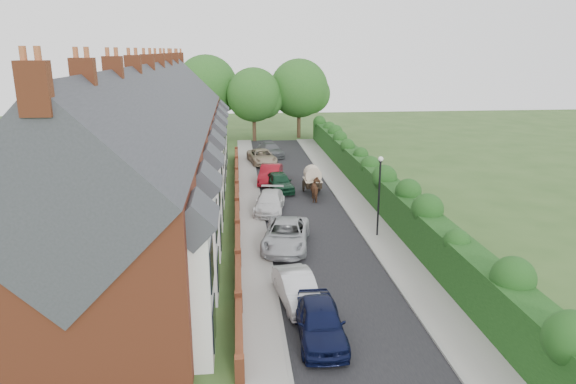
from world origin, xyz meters
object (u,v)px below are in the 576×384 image
at_px(car_green, 279,182).
at_px(horse, 317,190).
at_px(car_white, 270,202).
at_px(car_silver_a, 297,289).
at_px(car_beige, 262,157).
at_px(car_silver_b, 286,235).
at_px(car_red, 270,174).
at_px(horse_cart, 313,178).
at_px(car_navy, 320,321).
at_px(car_grey, 270,150).
at_px(lamppost, 379,186).

relative_size(car_green, horse, 2.24).
xyz_separation_m(car_white, car_green, (1.17, 5.60, 0.06)).
bearing_deg(car_silver_a, car_beige, 82.29).
distance_m(car_white, car_green, 5.72).
distance_m(car_silver_b, car_beige, 23.39).
distance_m(car_red, car_beige, 7.99).
height_order(car_silver_a, horse_cart, horse_cart).
distance_m(car_navy, car_grey, 37.31).
bearing_deg(car_white, horse_cart, 59.62).
bearing_deg(car_silver_a, car_silver_b, 80.81).
xyz_separation_m(car_silver_a, horse, (3.46, 16.51, 0.14)).
height_order(horse, horse_cart, horse_cart).
xyz_separation_m(car_grey, horse, (2.42, -17.64, 0.13)).
xyz_separation_m(car_navy, horse_cart, (2.90, 21.86, 0.51)).
xyz_separation_m(car_green, horse, (2.65, -3.16, 0.08)).
bearing_deg(car_navy, lamppost, 65.17).
relative_size(car_silver_a, car_green, 0.96).
height_order(lamppost, car_navy, lamppost).
xyz_separation_m(car_beige, horse, (3.55, -13.88, 0.13)).
distance_m(car_silver_b, car_white, 7.09).
bearing_deg(car_green, car_silver_b, -101.72).
height_order(car_navy, horse, horse).
relative_size(car_red, car_grey, 0.97).
bearing_deg(lamppost, horse, 107.25).
bearing_deg(lamppost, car_red, 112.17).
xyz_separation_m(car_silver_a, horse_cart, (3.46, 18.70, 0.59)).
bearing_deg(car_navy, car_silver_b, 93.21).
distance_m(car_green, car_red, 2.79).
xyz_separation_m(car_green, car_beige, (-0.91, 10.72, -0.04)).
xyz_separation_m(car_green, car_grey, (0.23, 14.48, -0.05)).
relative_size(lamppost, car_grey, 1.03).
bearing_deg(car_beige, horse_cart, -81.92).
bearing_deg(horse_cart, lamppost, -76.20).
relative_size(lamppost, car_red, 1.06).
xyz_separation_m(car_white, car_beige, (0.27, 16.32, 0.02)).
bearing_deg(car_red, car_beige, 103.49).
relative_size(car_navy, horse, 2.29).
relative_size(car_navy, car_red, 0.96).
relative_size(lamppost, horse, 2.54).
height_order(car_navy, car_beige, car_navy).
bearing_deg(lamppost, car_silver_b, -168.49).
relative_size(car_white, car_beige, 0.94).
xyz_separation_m(car_red, car_beige, (-0.35, 7.99, -0.07)).
bearing_deg(lamppost, car_white, 137.47).
xyz_separation_m(car_white, horse_cart, (3.82, 4.63, 0.59)).
xyz_separation_m(car_red, horse, (3.21, -5.89, 0.06)).
xyz_separation_m(car_silver_b, car_green, (0.66, 12.67, -0.00)).
bearing_deg(car_beige, lamppost, -83.38).
distance_m(car_silver_b, car_green, 12.69).
relative_size(car_white, car_green, 1.08).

